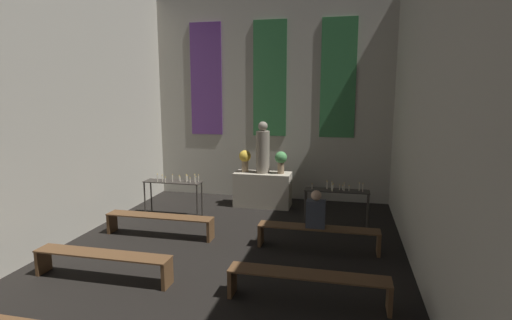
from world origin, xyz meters
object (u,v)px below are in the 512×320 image
(statue, at_px, (263,149))
(candle_rack_right, at_px, (337,195))
(candle_rack_left, at_px, (173,186))
(pew_third_right, at_px, (308,281))
(pew_back_right, at_px, (318,233))
(flower_vase_left, at_px, (245,158))
(person_seated, at_px, (316,211))
(altar, at_px, (263,189))
(pew_third_left, at_px, (102,260))
(flower_vase_right, at_px, (281,160))
(pew_back_left, at_px, (160,221))

(statue, height_order, candle_rack_right, statue)
(candle_rack_left, bearing_deg, pew_third_right, -43.36)
(candle_rack_left, bearing_deg, pew_back_right, -20.74)
(flower_vase_left, distance_m, person_seated, 3.43)
(altar, distance_m, pew_back_right, 3.15)
(pew_third_left, bearing_deg, statue, 70.70)
(pew_back_right, bearing_deg, statue, 121.62)
(flower_vase_left, relative_size, pew_third_left, 0.25)
(candle_rack_right, height_order, pew_back_right, candle_rack_right)
(statue, bearing_deg, person_seated, -59.19)
(altar, height_order, flower_vase_left, flower_vase_left)
(pew_third_left, bearing_deg, flower_vase_left, 76.07)
(altar, height_order, pew_third_left, altar)
(flower_vase_right, bearing_deg, pew_back_right, -66.43)
(altar, distance_m, pew_third_right, 5.00)
(statue, bearing_deg, flower_vase_right, 0.00)
(flower_vase_right, bearing_deg, flower_vase_left, 180.00)
(flower_vase_right, bearing_deg, pew_third_left, -114.34)
(candle_rack_left, relative_size, pew_back_left, 0.61)
(flower_vase_left, height_order, candle_rack_right, flower_vase_left)
(pew_third_right, relative_size, pew_back_left, 1.00)
(statue, distance_m, candle_rack_right, 2.49)
(pew_third_right, height_order, pew_back_left, same)
(pew_third_right, bearing_deg, pew_back_left, 148.39)
(statue, relative_size, pew_third_right, 0.58)
(pew_third_left, relative_size, pew_back_right, 1.00)
(flower_vase_left, bearing_deg, pew_third_left, -103.93)
(pew_third_left, bearing_deg, pew_back_right, 31.61)
(flower_vase_left, height_order, candle_rack_left, flower_vase_left)
(pew_back_right, xyz_separation_m, person_seated, (-0.05, 0.00, 0.43))
(statue, height_order, pew_third_right, statue)
(statue, height_order, pew_third_left, statue)
(candle_rack_left, bearing_deg, candle_rack_right, 0.02)
(pew_third_right, xyz_separation_m, person_seated, (-0.05, 2.03, 0.43))
(pew_back_left, bearing_deg, pew_back_right, 0.00)
(flower_vase_right, height_order, person_seated, flower_vase_right)
(statue, xyz_separation_m, flower_vase_right, (0.48, 0.00, -0.26))
(statue, xyz_separation_m, pew_third_left, (-1.65, -4.72, -1.19))
(pew_back_left, height_order, person_seated, person_seated)
(altar, relative_size, candle_rack_left, 1.05)
(candle_rack_left, distance_m, pew_third_left, 3.43)
(pew_third_right, height_order, pew_back_right, same)
(altar, bearing_deg, statue, 0.00)
(person_seated, bearing_deg, statue, 120.81)
(flower_vase_right, relative_size, candle_rack_right, 0.41)
(altar, bearing_deg, candle_rack_right, -34.02)
(pew_third_right, bearing_deg, candle_rack_right, 84.88)
(flower_vase_right, distance_m, person_seated, 2.95)
(altar, distance_m, person_seated, 3.14)
(statue, relative_size, candle_rack_right, 0.95)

